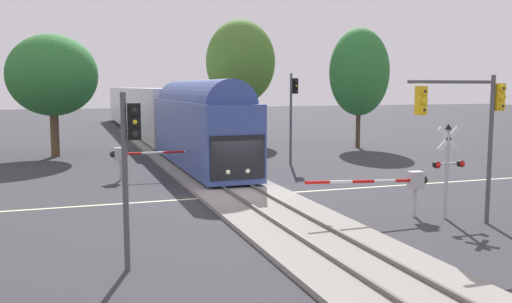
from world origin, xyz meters
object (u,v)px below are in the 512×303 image
Objects in this scene: traffic_signal_far_side at (293,104)px; traffic_signal_near_left at (130,152)px; crossing_gate_near at (404,182)px; traffic_signal_near_right at (470,113)px; elm_centre_background at (241,62)px; crossing_gate_far at (135,155)px; crossing_signal_mast at (448,161)px; commuter_train at (151,111)px; oak_behind_train at (52,75)px; maple_right_background at (359,72)px.

traffic_signal_near_left is at bearing -124.21° from traffic_signal_far_side.
traffic_signal_near_right is (1.45, -1.80, 2.73)m from crossing_gate_near.
elm_centre_background is at bearing 68.03° from traffic_signal_near_left.
traffic_signal_near_right is (10.31, -14.20, 2.74)m from crossing_gate_far.
traffic_signal_near_right is at bearing -51.18° from crossing_gate_near.
crossing_gate_near is at bearing 155.29° from crossing_signal_mast.
elm_centre_background reaches higher than traffic_signal_near_left.
elm_centre_background is at bearing 85.45° from traffic_signal_far_side.
commuter_train is 14.63m from oak_behind_train.
traffic_signal_near_left is (-12.14, -1.13, -0.81)m from traffic_signal_near_right.
crossing_gate_near is 0.95× the size of traffic_signal_near_right.
maple_right_background reaches higher than traffic_signal_far_side.
crossing_signal_mast is 25.65m from maple_right_background.
crossing_signal_mast reaches higher than crossing_gate_far.
commuter_train is at bearing 99.06° from traffic_signal_near_right.
maple_right_background reaches higher than crossing_gate_far.
traffic_signal_near_right is 32.68m from elm_centre_background.
traffic_signal_far_side reaches higher than crossing_gate_near.
commuter_train is 36.24m from crossing_gate_near.
crossing_signal_mast is 0.67× the size of traffic_signal_near_right.
maple_right_background is 11.13m from elm_centre_background.
traffic_signal_far_side is (6.21, -20.72, 1.23)m from commuter_train.
oak_behind_train is 0.79× the size of elm_centre_background.
traffic_signal_far_side reaches higher than traffic_signal_near_right.
traffic_signal_near_left reaches higher than crossing_gate_far.
crossing_gate_near is 15.24m from crossing_gate_far.
traffic_signal_near_left is (-1.83, -15.33, 1.93)m from crossing_gate_far.
maple_right_background reaches higher than commuter_train.
oak_behind_train is (-14.82, 9.32, 1.92)m from traffic_signal_far_side.
traffic_signal_far_side is 17.62m from oak_behind_train.
crossing_gate_far is at bearing -151.83° from maple_right_background.
crossing_gate_far is at bearing 83.21° from traffic_signal_near_left.
crossing_gate_near is at bearing 15.31° from traffic_signal_near_left.
crossing_signal_mast is at bearing 10.50° from traffic_signal_near_left.
traffic_signal_far_side is 0.60× the size of maple_right_background.
traffic_signal_near_left is (-6.12, -38.86, 0.59)m from commuter_train.
commuter_train reaches higher than traffic_signal_near_left.
elm_centre_background reaches higher than crossing_signal_mast.
maple_right_background is at bearing -3.91° from oak_behind_train.
elm_centre_background is at bearing 87.50° from traffic_signal_near_right.
commuter_train is 39.34m from traffic_signal_near_left.
traffic_signal_near_right is 0.93× the size of traffic_signal_far_side.
oak_behind_train is at bearing 95.20° from traffic_signal_near_left.
commuter_train is 10.18m from elm_centre_background.
maple_right_background is at bearing -40.40° from commuter_train.
crossing_signal_mast is 15.97m from traffic_signal_far_side.
traffic_signal_near_right is 0.49× the size of elm_centre_background.
oak_behind_train is (-8.62, -11.40, 3.15)m from commuter_train.
traffic_signal_near_left is at bearing -129.69° from maple_right_background.
traffic_signal_far_side is 15.89m from elm_centre_background.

